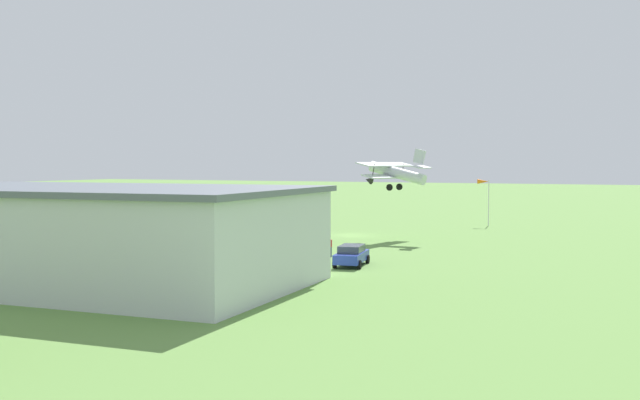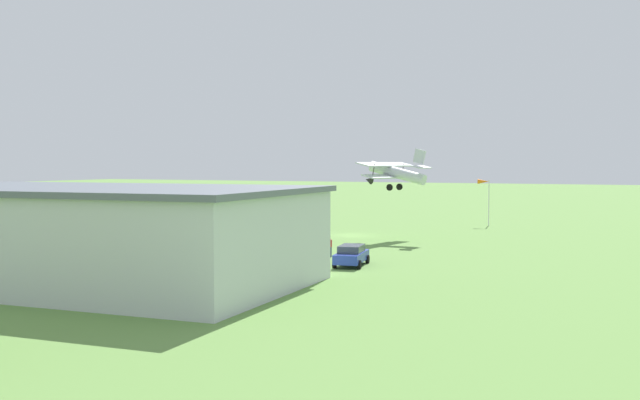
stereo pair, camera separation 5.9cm
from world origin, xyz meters
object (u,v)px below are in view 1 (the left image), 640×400
object	(u,v)px
car_green	(57,240)
car_black	(27,237)
biplane	(394,172)
car_blue	(352,255)
person_near_hangar_door	(309,246)
windsock	(484,185)
person_by_parked_cars	(313,248)
hangar	(86,235)
person_crossing_taxiway	(110,236)
person_watching_takeoff	(330,247)

from	to	relation	value
car_green	car_black	xyz separation A→B (m)	(5.01, -1.58, -0.07)
biplane	car_black	xyz separation A→B (m)	(28.39, 18.47, -5.74)
car_blue	car_black	xyz separation A→B (m)	(31.50, -0.12, 0.02)
person_near_hangar_door	windsock	distance (m)	35.58
car_blue	person_by_parked_cars	world-z (taller)	person_by_parked_cars
hangar	person_by_parked_cars	xyz separation A→B (m)	(-7.74, -16.73, -2.20)
person_crossing_taxiway	person_near_hangar_door	bearing A→B (deg)	179.14
car_blue	windsock	size ratio (longest dim) A/B	0.86
car_green	person_watching_takeoff	xyz separation A→B (m)	(-23.01, -5.46, -0.09)
person_by_parked_cars	windsock	xyz separation A→B (m)	(-5.65, -35.73, 4.08)
person_crossing_taxiway	hangar	bearing A→B (deg)	126.68
car_green	windsock	xyz separation A→B (m)	(-27.72, -40.06, 4.01)
car_blue	person_crossing_taxiway	bearing A→B (deg)	-9.21
car_green	car_blue	bearing A→B (deg)	-176.85
biplane	car_black	world-z (taller)	biplane
person_watching_takeoff	windsock	size ratio (longest dim) A/B	0.29
car_blue	person_watching_takeoff	bearing A→B (deg)	-48.92
person_watching_takeoff	car_green	bearing A→B (deg)	13.34
windsock	car_blue	bearing A→B (deg)	88.18
person_by_parked_cars	person_crossing_taxiway	xyz separation A→B (m)	(21.15, -1.28, -0.06)
car_green	person_by_parked_cars	size ratio (longest dim) A/B	2.55
car_blue	person_by_parked_cars	bearing A→B (deg)	-32.93
person_watching_takeoff	windsock	bearing A→B (deg)	-97.75
car_black	person_crossing_taxiway	bearing A→B (deg)	-145.77
car_green	person_crossing_taxiway	distance (m)	5.68
car_black	person_watching_takeoff	xyz separation A→B (m)	(-28.02, -3.87, -0.02)
biplane	person_crossing_taxiway	world-z (taller)	biplane
car_blue	car_green	bearing A→B (deg)	3.15
person_watching_takeoff	windsock	xyz separation A→B (m)	(-4.71, -34.60, 4.10)
person_crossing_taxiway	car_blue	bearing A→B (deg)	170.79
biplane	person_watching_takeoff	xyz separation A→B (m)	(0.37, 14.59, -5.76)
biplane	car_green	size ratio (longest dim) A/B	2.16
person_by_parked_cars	person_near_hangar_door	world-z (taller)	person_near_hangar_door
car_green	car_black	size ratio (longest dim) A/B	0.90
person_by_parked_cars	person_crossing_taxiway	distance (m)	21.19
car_blue	person_watching_takeoff	size ratio (longest dim) A/B	3.00
hangar	car_black	xyz separation A→B (m)	(19.34, -13.99, -2.19)
biplane	windsock	xyz separation A→B (m)	(-4.34, -20.01, -1.66)
person_watching_takeoff	windsock	world-z (taller)	windsock
hangar	person_by_parked_cars	size ratio (longest dim) A/B	17.32
car_black	biplane	bearing A→B (deg)	-146.96
biplane	person_watching_takeoff	bearing A→B (deg)	88.54
car_green	hangar	bearing A→B (deg)	139.11
hangar	person_watching_takeoff	distance (m)	19.98
car_blue	person_watching_takeoff	world-z (taller)	person_watching_takeoff
car_black	car_green	bearing A→B (deg)	162.47
person_near_hangar_door	biplane	bearing A→B (deg)	-98.18
person_by_parked_cars	person_crossing_taxiway	bearing A→B (deg)	-3.47
car_black	person_watching_takeoff	bearing A→B (deg)	-172.13
biplane	car_blue	size ratio (longest dim) A/B	1.88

